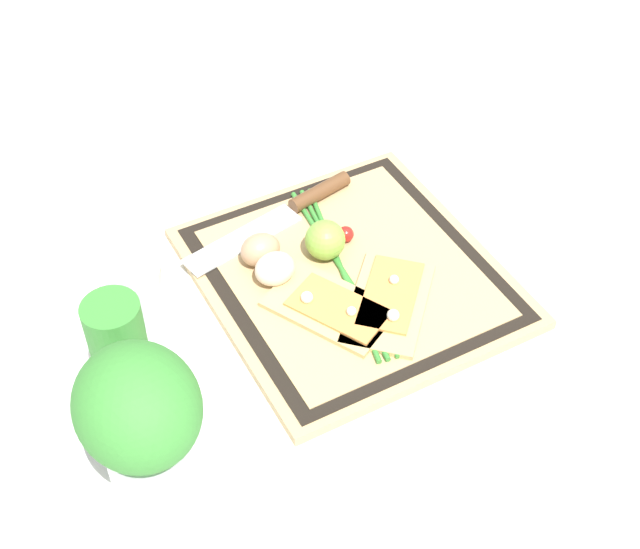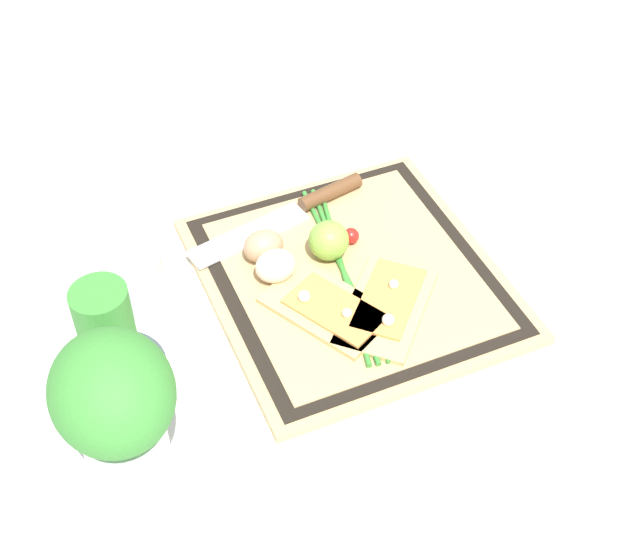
{
  "view_description": "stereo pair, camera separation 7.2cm",
  "coord_description": "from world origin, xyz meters",
  "px_view_note": "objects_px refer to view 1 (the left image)",
  "views": [
    {
      "loc": [
        -0.72,
        0.44,
        0.86
      ],
      "look_at": [
        0.0,
        0.05,
        0.03
      ],
      "focal_mm": 50.0,
      "sensor_mm": 36.0,
      "label": 1
    },
    {
      "loc": [
        -0.75,
        0.37,
        0.86
      ],
      "look_at": [
        0.0,
        0.05,
        0.03
      ],
      "focal_mm": 50.0,
      "sensor_mm": 36.0,
      "label": 2
    }
  ],
  "objects_px": {
    "egg_brown": "(260,250)",
    "lime": "(325,240)",
    "pizza_slice_near": "(389,301)",
    "cherry_tomato_red": "(346,234)",
    "herb_pot": "(127,378)",
    "egg_pink": "(275,269)",
    "sauce_jar": "(133,290)",
    "knife": "(297,206)",
    "pizza_slice_far": "(332,307)",
    "herb_glass": "(143,428)"
  },
  "relations": [
    {
      "from": "cherry_tomato_red",
      "to": "herb_pot",
      "type": "height_order",
      "value": "herb_pot"
    },
    {
      "from": "pizza_slice_far",
      "to": "knife",
      "type": "distance_m",
      "value": 0.2
    },
    {
      "from": "herb_glass",
      "to": "lime",
      "type": "bearing_deg",
      "value": -54.76
    },
    {
      "from": "egg_brown",
      "to": "egg_pink",
      "type": "distance_m",
      "value": 0.04
    },
    {
      "from": "egg_brown",
      "to": "herb_glass",
      "type": "relative_size",
      "value": 0.24
    },
    {
      "from": "cherry_tomato_red",
      "to": "sauce_jar",
      "type": "height_order",
      "value": "sauce_jar"
    },
    {
      "from": "knife",
      "to": "egg_brown",
      "type": "xyz_separation_m",
      "value": [
        -0.07,
        0.09,
        0.01
      ]
    },
    {
      "from": "cherry_tomato_red",
      "to": "herb_pot",
      "type": "xyz_separation_m",
      "value": [
        -0.12,
        0.36,
        0.03
      ]
    },
    {
      "from": "sauce_jar",
      "to": "herb_glass",
      "type": "bearing_deg",
      "value": 164.7
    },
    {
      "from": "lime",
      "to": "herb_pot",
      "type": "xyz_separation_m",
      "value": [
        -0.11,
        0.32,
        0.02
      ]
    },
    {
      "from": "sauce_jar",
      "to": "herb_glass",
      "type": "height_order",
      "value": "herb_glass"
    },
    {
      "from": "egg_brown",
      "to": "lime",
      "type": "bearing_deg",
      "value": -109.61
    },
    {
      "from": "egg_pink",
      "to": "cherry_tomato_red",
      "type": "height_order",
      "value": "egg_pink"
    },
    {
      "from": "pizza_slice_near",
      "to": "sauce_jar",
      "type": "bearing_deg",
      "value": 60.67
    },
    {
      "from": "pizza_slice_far",
      "to": "herb_pot",
      "type": "bearing_deg",
      "value": 93.37
    },
    {
      "from": "pizza_slice_far",
      "to": "cherry_tomato_red",
      "type": "relative_size",
      "value": 8.28
    },
    {
      "from": "knife",
      "to": "egg_brown",
      "type": "distance_m",
      "value": 0.12
    },
    {
      "from": "knife",
      "to": "egg_brown",
      "type": "bearing_deg",
      "value": 127.66
    },
    {
      "from": "pizza_slice_far",
      "to": "knife",
      "type": "relative_size",
      "value": 0.66
    },
    {
      "from": "herb_pot",
      "to": "herb_glass",
      "type": "height_order",
      "value": "herb_glass"
    },
    {
      "from": "egg_brown",
      "to": "lime",
      "type": "distance_m",
      "value": 0.09
    },
    {
      "from": "lime",
      "to": "egg_brown",
      "type": "bearing_deg",
      "value": 70.39
    },
    {
      "from": "sauce_jar",
      "to": "egg_brown",
      "type": "bearing_deg",
      "value": -93.87
    },
    {
      "from": "knife",
      "to": "herb_pot",
      "type": "xyz_separation_m",
      "value": [
        -0.21,
        0.32,
        0.04
      ]
    },
    {
      "from": "egg_brown",
      "to": "egg_pink",
      "type": "xyz_separation_m",
      "value": [
        -0.04,
        -0.0,
        0.0
      ]
    },
    {
      "from": "cherry_tomato_red",
      "to": "sauce_jar",
      "type": "relative_size",
      "value": 0.25
    },
    {
      "from": "pizza_slice_near",
      "to": "herb_pot",
      "type": "distance_m",
      "value": 0.35
    },
    {
      "from": "cherry_tomato_red",
      "to": "herb_glass",
      "type": "relative_size",
      "value": 0.1
    },
    {
      "from": "egg_brown",
      "to": "lime",
      "type": "height_order",
      "value": "lime"
    },
    {
      "from": "pizza_slice_near",
      "to": "sauce_jar",
      "type": "distance_m",
      "value": 0.33
    },
    {
      "from": "pizza_slice_far",
      "to": "herb_glass",
      "type": "relative_size",
      "value": 0.81
    },
    {
      "from": "pizza_slice_far",
      "to": "pizza_slice_near",
      "type": "bearing_deg",
      "value": -110.77
    },
    {
      "from": "pizza_slice_far",
      "to": "cherry_tomato_red",
      "type": "distance_m",
      "value": 0.13
    },
    {
      "from": "cherry_tomato_red",
      "to": "pizza_slice_far",
      "type": "bearing_deg",
      "value": 142.53
    },
    {
      "from": "pizza_slice_far",
      "to": "herb_pot",
      "type": "xyz_separation_m",
      "value": [
        -0.02,
        0.27,
        0.04
      ]
    },
    {
      "from": "egg_pink",
      "to": "pizza_slice_near",
      "type": "bearing_deg",
      "value": -134.29
    },
    {
      "from": "pizza_slice_far",
      "to": "sauce_jar",
      "type": "bearing_deg",
      "value": 58.16
    },
    {
      "from": "pizza_slice_near",
      "to": "lime",
      "type": "height_order",
      "value": "lime"
    },
    {
      "from": "pizza_slice_near",
      "to": "egg_pink",
      "type": "relative_size",
      "value": 3.37
    },
    {
      "from": "lime",
      "to": "egg_pink",
      "type": "bearing_deg",
      "value": 98.5
    },
    {
      "from": "egg_pink",
      "to": "herb_pot",
      "type": "distance_m",
      "value": 0.26
    },
    {
      "from": "egg_pink",
      "to": "cherry_tomato_red",
      "type": "relative_size",
      "value": 2.45
    },
    {
      "from": "egg_pink",
      "to": "sauce_jar",
      "type": "bearing_deg",
      "value": 73.13
    },
    {
      "from": "egg_brown",
      "to": "pizza_slice_near",
      "type": "bearing_deg",
      "value": -143.27
    },
    {
      "from": "egg_brown",
      "to": "cherry_tomato_red",
      "type": "height_order",
      "value": "egg_brown"
    },
    {
      "from": "pizza_slice_far",
      "to": "herb_glass",
      "type": "height_order",
      "value": "herb_glass"
    },
    {
      "from": "lime",
      "to": "cherry_tomato_red",
      "type": "height_order",
      "value": "lime"
    },
    {
      "from": "pizza_slice_far",
      "to": "knife",
      "type": "xyz_separation_m",
      "value": [
        0.19,
        -0.05,
        0.0
      ]
    },
    {
      "from": "lime",
      "to": "pizza_slice_near",
      "type": "bearing_deg",
      "value": -166.55
    },
    {
      "from": "herb_pot",
      "to": "sauce_jar",
      "type": "xyz_separation_m",
      "value": [
        0.15,
        -0.06,
        -0.02
      ]
    }
  ]
}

